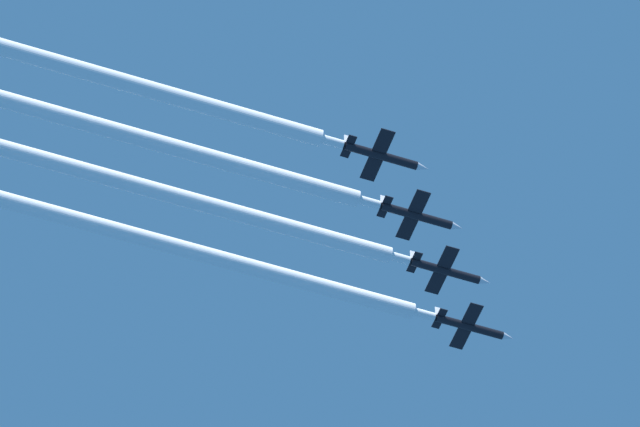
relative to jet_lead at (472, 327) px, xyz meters
name	(u,v)px	position (x,y,z in m)	size (l,w,h in m)	color
jet_lead	(472,327)	(0.00, 0.00, 0.00)	(8.11, 11.81, 2.84)	black
jet_second_echelon	(448,271)	(8.58, -6.88, -0.86)	(8.11, 11.81, 2.84)	black
jet_third_echelon	(419,216)	(17.04, -14.22, -2.51)	(8.11, 11.81, 2.84)	black
jet_fourth_echelon	(383,156)	(25.01, -22.06, -3.33)	(8.11, 11.81, 2.84)	black
smoke_trail_lead	(143,238)	(0.00, -46.64, -0.03)	(2.20, 82.52, 2.20)	white
smoke_trail_second_echelon	(147,188)	(8.58, -48.62, -0.89)	(2.20, 72.72, 2.20)	white
smoke_trail_third_echelon	(85,122)	(17.04, -59.11, -2.54)	(2.20, 79.02, 2.20)	white
smoke_trail_fourth_echelon	(38,58)	(25.01, -67.23, -3.35)	(2.20, 79.59, 2.20)	white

